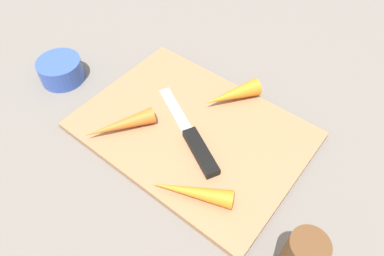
% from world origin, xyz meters
% --- Properties ---
extents(ground_plane, '(1.40, 1.40, 0.00)m').
position_xyz_m(ground_plane, '(0.00, 0.00, 0.00)').
color(ground_plane, slate).
extents(cutting_board, '(0.36, 0.26, 0.01)m').
position_xyz_m(cutting_board, '(0.00, 0.00, 0.01)').
color(cutting_board, '#99704C').
rests_on(cutting_board, ground_plane).
extents(knife, '(0.19, 0.11, 0.01)m').
position_xyz_m(knife, '(0.03, -0.03, 0.02)').
color(knife, '#B7B7BC').
rests_on(knife, cutting_board).
extents(carrot_medium, '(0.08, 0.11, 0.03)m').
position_xyz_m(carrot_medium, '(-0.09, -0.08, 0.03)').
color(carrot_medium, orange).
rests_on(carrot_medium, cutting_board).
extents(carrot_shortest, '(0.07, 0.10, 0.03)m').
position_xyz_m(carrot_shortest, '(0.02, 0.09, 0.03)').
color(carrot_shortest, orange).
rests_on(carrot_shortest, cutting_board).
extents(carrot_longest, '(0.12, 0.07, 0.03)m').
position_xyz_m(carrot_longest, '(0.08, -0.10, 0.03)').
color(carrot_longest, orange).
rests_on(carrot_longest, cutting_board).
extents(small_bowl, '(0.08, 0.08, 0.04)m').
position_xyz_m(small_bowl, '(-0.27, -0.05, 0.02)').
color(small_bowl, '#3351B2').
rests_on(small_bowl, ground_plane).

